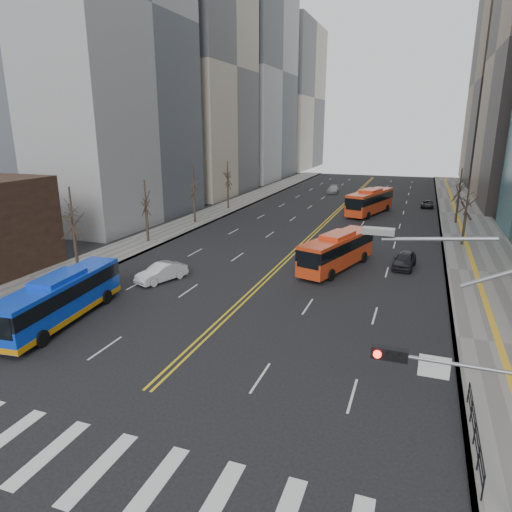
# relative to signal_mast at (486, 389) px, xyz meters

# --- Properties ---
(ground) EXTENTS (220.00, 220.00, 0.00)m
(ground) POSITION_rel_signal_mast_xyz_m (-13.77, -2.00, -4.86)
(ground) COLOR black
(sidewalk_right) EXTENTS (7.00, 130.00, 0.15)m
(sidewalk_right) POSITION_rel_signal_mast_xyz_m (3.73, 43.00, -4.78)
(sidewalk_right) COLOR slate
(sidewalk_right) RESTS_ON ground
(sidewalk_left) EXTENTS (5.00, 130.00, 0.15)m
(sidewalk_left) POSITION_rel_signal_mast_xyz_m (-30.27, 43.00, -4.78)
(sidewalk_left) COLOR slate
(sidewalk_left) RESTS_ON ground
(crosswalk) EXTENTS (26.70, 4.00, 0.01)m
(crosswalk) POSITION_rel_signal_mast_xyz_m (-13.77, -2.00, -4.85)
(crosswalk) COLOR silver
(crosswalk) RESTS_ON ground
(centerline) EXTENTS (0.55, 100.00, 0.01)m
(centerline) POSITION_rel_signal_mast_xyz_m (-13.77, 53.00, -4.85)
(centerline) COLOR gold
(centerline) RESTS_ON ground
(office_towers) EXTENTS (83.00, 134.00, 58.00)m
(office_towers) POSITION_rel_signal_mast_xyz_m (-13.64, 66.51, 19.07)
(office_towers) COLOR #959497
(office_towers) RESTS_ON ground
(signal_mast) EXTENTS (5.37, 0.37, 9.39)m
(signal_mast) POSITION_rel_signal_mast_xyz_m (0.00, 0.00, 0.00)
(signal_mast) COLOR gray
(signal_mast) RESTS_ON ground
(pedestrian_railing) EXTENTS (0.06, 6.06, 1.02)m
(pedestrian_railing) POSITION_rel_signal_mast_xyz_m (0.53, 4.00, -4.03)
(pedestrian_railing) COLOR black
(pedestrian_railing) RESTS_ON sidewalk_right
(street_trees) EXTENTS (35.20, 47.20, 7.60)m
(street_trees) POSITION_rel_signal_mast_xyz_m (-20.94, 32.55, 0.02)
(street_trees) COLOR #31271E
(street_trees) RESTS_ON ground
(blue_bus) EXTENTS (3.41, 10.81, 3.13)m
(blue_bus) POSITION_rel_signal_mast_xyz_m (-23.41, 8.17, -3.22)
(blue_bus) COLOR blue
(blue_bus) RESTS_ON ground
(red_bus_near) EXTENTS (5.16, 10.40, 3.25)m
(red_bus_near) POSITION_rel_signal_mast_xyz_m (-8.80, 25.52, -3.04)
(red_bus_near) COLOR red
(red_bus_near) RESTS_ON ground
(red_bus_far) EXTENTS (5.57, 11.63, 3.59)m
(red_bus_far) POSITION_rel_signal_mast_xyz_m (-9.06, 53.05, -2.86)
(red_bus_far) COLOR red
(red_bus_far) RESTS_ON ground
(car_white) EXTENTS (3.06, 4.68, 1.46)m
(car_white) POSITION_rel_signal_mast_xyz_m (-21.58, 17.30, -4.13)
(car_white) COLOR silver
(car_white) RESTS_ON ground
(car_dark_mid) EXTENTS (2.14, 4.43, 1.46)m
(car_dark_mid) POSITION_rel_signal_mast_xyz_m (-3.14, 27.86, -4.13)
(car_dark_mid) COLOR black
(car_dark_mid) RESTS_ON ground
(car_silver) EXTENTS (2.20, 4.83, 1.37)m
(car_silver) POSITION_rel_signal_mast_xyz_m (-17.98, 72.36, -4.17)
(car_silver) COLOR gray
(car_silver) RESTS_ON ground
(car_dark_far) EXTENTS (1.82, 3.89, 1.08)m
(car_dark_far) POSITION_rel_signal_mast_xyz_m (-1.27, 61.67, -4.32)
(car_dark_far) COLOR black
(car_dark_far) RESTS_ON ground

